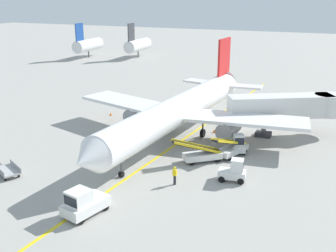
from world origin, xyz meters
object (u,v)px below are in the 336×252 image
Objects in this scene: belt_loader_aft_hold at (232,148)px; baggage_cart_loaded at (8,170)px; pushback_tug at (84,203)px; baggage_tug_by_cargo_door at (238,144)px; ground_crew_wing_walker at (126,151)px; baggage_tug_near_wing at (234,171)px; ground_crew_marshaller at (175,175)px; airliner at (180,109)px; belt_loader_forward_hold at (201,154)px; safety_cone_nose_left at (214,131)px; jet_bridge at (292,106)px; safety_cone_wingtip_left at (129,139)px; safety_cone_nose_right at (111,114)px.

baggage_cart_loaded is at bearing -144.79° from belt_loader_aft_hold.
pushback_tug is 0.77× the size of belt_loader_aft_hold.
ground_crew_wing_walker is (-9.94, -6.19, -0.02)m from baggage_tug_by_cargo_door.
ground_crew_marshaller is (-4.59, -2.68, -0.02)m from baggage_tug_near_wing.
airliner reaches higher than belt_loader_forward_hold.
airliner is 5.56m from safety_cone_nose_left.
airliner is 12.92m from jet_bridge.
jet_bridge is at bearing 78.16° from baggage_tug_near_wing.
baggage_cart_loaded is at bearing -143.36° from baggage_tug_by_cargo_door.
ground_crew_wing_walker is (-7.15, -2.50, 0.13)m from belt_loader_forward_hold.
baggage_tug_by_cargo_door reaches higher than safety_cone_wingtip_left.
safety_cone_nose_right is (-15.89, 16.33, -0.69)m from ground_crew_marshaller.
safety_cone_nose_left and safety_cone_wingtip_left have the same top height.
jet_bridge is 9.31m from baggage_tug_by_cargo_door.
baggage_tug_near_wing is at bearing 48.33° from pushback_tug.
belt_loader_forward_hold is at bearing -131.28° from belt_loader_aft_hold.
baggage_tug_by_cargo_door is 0.58× the size of belt_loader_forward_hold.
airliner is 13.30m from safety_cone_nose_right.
ground_crew_marshaller is 7.39m from ground_crew_wing_walker.
baggage_cart_loaded is 11.15m from ground_crew_wing_walker.
baggage_tug_near_wing is 1.50× the size of ground_crew_marshaller.
belt_loader_forward_hold is at bearing -81.75° from safety_cone_nose_left.
pushback_tug is 14.16m from belt_loader_forward_hold.
ground_crew_wing_walker is (-14.27, -14.00, -2.63)m from jet_bridge.
ground_crew_marshaller is 1.00× the size of ground_crew_wing_walker.
baggage_cart_loaded is 2.17× the size of ground_crew_wing_walker.
belt_loader_forward_hold is at bearing 84.71° from ground_crew_marshaller.
safety_cone_wingtip_left is at bearing 157.18° from baggage_tug_near_wing.
airliner reaches higher than safety_cone_nose_left.
airliner is 7.91m from baggage_tug_by_cargo_door.
baggage_cart_loaded is (-18.27, -13.59, -0.46)m from baggage_tug_by_cargo_door.
airliner is 2.83× the size of jet_bridge.
baggage_tug_by_cargo_door is at bearing 65.41° from pushback_tug.
safety_cone_nose_left is (-0.78, 14.83, -0.69)m from ground_crew_marshaller.
belt_loader_forward_hold reaches higher than ground_crew_marshaller.
belt_loader_aft_hold reaches higher than pushback_tug.
ground_crew_marshaller is at bearing -26.45° from ground_crew_wing_walker.
baggage_cart_loaded is at bearing -160.86° from baggage_tug_near_wing.
safety_cone_nose_right is at bearing 131.03° from safety_cone_wingtip_left.
baggage_cart_loaded is at bearing -126.82° from safety_cone_nose_left.
safety_cone_nose_left is at bearing 113.84° from baggage_tug_near_wing.
airliner is at bearing 54.76° from baggage_cart_loaded.
jet_bridge is at bearing 43.42° from baggage_cart_loaded.
belt_loader_forward_hold reaches higher than baggage_tug_by_cargo_door.
ground_crew_marshaller is (3.91, -11.53, -2.51)m from airliner.
baggage_tug_near_wing is 0.50× the size of belt_loader_aft_hold.
pushback_tug reaches higher than ground_crew_wing_walker.
pushback_tug is 8.68m from ground_crew_marshaller.
pushback_tug reaches higher than safety_cone_nose_right.
pushback_tug is (-12.09, -24.75, -2.55)m from jet_bridge.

